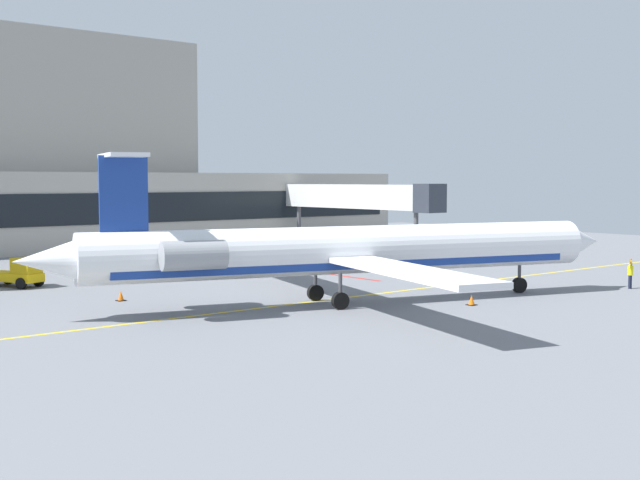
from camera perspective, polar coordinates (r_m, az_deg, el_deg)
ground at (r=47.58m, az=6.40°, el=-4.06°), size 120.00×120.00×0.11m
terminal_building at (r=86.46m, az=-18.49°, el=4.80°), size 74.87×14.65×21.27m
jet_bridge_west at (r=82.99m, az=2.89°, el=2.94°), size 2.40×21.71×6.36m
regional_jet at (r=44.91m, az=1.64°, el=-0.74°), size 33.39×26.85×7.98m
baggage_tug at (r=80.68m, az=0.81°, el=-0.03°), size 3.54×2.34×1.83m
pushback_tractor at (r=55.54m, az=-19.93°, el=-2.16°), size 2.91×3.99×1.86m
marshaller at (r=54.88m, az=20.48°, el=-2.17°), size 0.81×0.36×1.85m
safety_cone_alpha at (r=47.63m, az=-13.48°, el=-3.78°), size 0.47×0.47×0.55m
safety_cone_bravo at (r=45.46m, az=10.34°, el=-4.11°), size 0.47×0.47×0.55m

